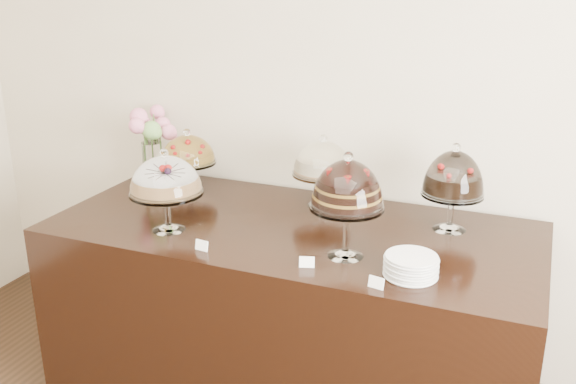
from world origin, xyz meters
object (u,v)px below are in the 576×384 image
at_px(plate_stack, 411,266).
at_px(cake_stand_choco_layer, 347,189).
at_px(cake_stand_fruit_tart, 188,152).
at_px(cake_stand_cheesecake, 323,162).
at_px(flower_vase, 151,136).
at_px(cake_stand_dark_choco, 454,177).
at_px(cake_stand_sugar_sponge, 166,179).
at_px(display_counter, 292,313).

bearing_deg(plate_stack, cake_stand_choco_layer, 164.23).
bearing_deg(plate_stack, cake_stand_fruit_tart, 156.22).
bearing_deg(cake_stand_cheesecake, cake_stand_choco_layer, -61.43).
xyz_separation_m(flower_vase, plate_stack, (1.58, -0.64, -0.20)).
bearing_deg(cake_stand_dark_choco, flower_vase, 175.96).
distance_m(cake_stand_sugar_sponge, cake_stand_cheesecake, 0.77).
height_order(cake_stand_dark_choco, flower_vase, flower_vase).
xyz_separation_m(cake_stand_choco_layer, plate_stack, (0.28, -0.08, -0.25)).
bearing_deg(cake_stand_fruit_tart, cake_stand_cheesecake, 1.97).
bearing_deg(cake_stand_dark_choco, cake_stand_choco_layer, -127.74).
bearing_deg(cake_stand_dark_choco, plate_stack, -96.71).
distance_m(flower_vase, plate_stack, 1.71).
relative_size(cake_stand_sugar_sponge, cake_stand_cheesecake, 1.04).
distance_m(cake_stand_cheesecake, cake_stand_dark_choco, 0.63).
bearing_deg(cake_stand_sugar_sponge, plate_stack, -2.35).
bearing_deg(plate_stack, display_counter, 154.04).
bearing_deg(flower_vase, cake_stand_sugar_sponge, -51.55).
distance_m(cake_stand_fruit_tart, plate_stack, 1.44).
bearing_deg(cake_stand_sugar_sponge, display_counter, 26.64).
bearing_deg(cake_stand_fruit_tart, plate_stack, -23.78).
height_order(cake_stand_sugar_sponge, plate_stack, cake_stand_sugar_sponge).
distance_m(cake_stand_choco_layer, cake_stand_dark_choco, 0.57).
xyz_separation_m(display_counter, cake_stand_fruit_tart, (-0.70, 0.28, 0.65)).
xyz_separation_m(cake_stand_sugar_sponge, cake_stand_cheesecake, (0.53, 0.56, -0.01)).
bearing_deg(cake_stand_cheesecake, display_counter, -96.72).
bearing_deg(plate_stack, cake_stand_cheesecake, 133.39).
bearing_deg(cake_stand_sugar_sponge, cake_stand_dark_choco, 22.57).
relative_size(display_counter, plate_stack, 10.87).
bearing_deg(cake_stand_dark_choco, cake_stand_sugar_sponge, -157.43).
bearing_deg(cake_stand_dark_choco, cake_stand_fruit_tart, 178.03).
height_order(cake_stand_choco_layer, flower_vase, cake_stand_choco_layer).
height_order(cake_stand_choco_layer, cake_stand_fruit_tart, cake_stand_choco_layer).
relative_size(cake_stand_cheesecake, plate_stack, 1.78).
bearing_deg(display_counter, cake_stand_dark_choco, 19.36).
height_order(cake_stand_cheesecake, flower_vase, flower_vase).
distance_m(cake_stand_dark_choco, cake_stand_fruit_tart, 1.37).
xyz_separation_m(cake_stand_choco_layer, cake_stand_dark_choco, (0.35, 0.45, -0.05)).
bearing_deg(cake_stand_cheesecake, flower_vase, 177.55).
bearing_deg(flower_vase, display_counter, -19.79).
relative_size(cake_stand_sugar_sponge, plate_stack, 1.85).
bearing_deg(flower_vase, plate_stack, -22.22).
distance_m(cake_stand_choco_layer, plate_stack, 0.39).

